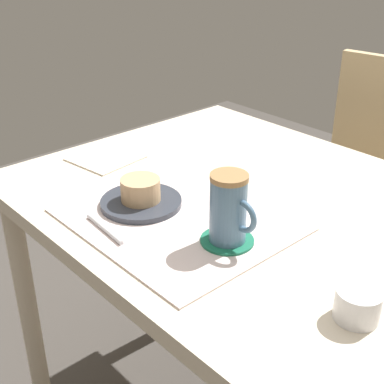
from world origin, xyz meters
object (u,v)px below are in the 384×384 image
Objects in this scene: wooden_chair at (366,185)px; sugar_bowl at (358,305)px; dining_table at (245,233)px; coffee_mug at (229,208)px; pastry_plate at (141,202)px; pastry at (141,190)px.

sugar_bowl is (0.50, -0.91, 0.29)m from wooden_chair.
coffee_mug is at bearing -57.75° from dining_table.
wooden_chair reaches higher than dining_table.
wooden_chair is 5.27× the size of pastry_plate.
sugar_bowl is (0.50, 0.03, 0.02)m from pastry_plate.
dining_table is at bearing 91.99° from wooden_chair.
sugar_bowl is (0.50, 0.03, -0.02)m from pastry.
pastry is at bearing 0.00° from pastry_plate.
dining_table is at bearing 155.84° from sugar_bowl.
wooden_chair is at bearing 89.99° from pastry_plate.
sugar_bowl reaches higher than dining_table.
coffee_mug reaches higher than dining_table.
sugar_bowl is at bearing 3.16° from pastry_plate.
dining_table is 0.43m from sugar_bowl.
wooden_chair reaches higher than pastry.
pastry reaches higher than dining_table.
wooden_chair is 1.08m from sugar_bowl.
wooden_chair is at bearing 118.82° from sugar_bowl.
sugar_bowl is at bearing -0.88° from coffee_mug.
dining_table is 0.25m from pastry_plate.
coffee_mug is (0.22, -0.91, 0.34)m from wooden_chair.
wooden_chair is (-0.12, 0.74, -0.17)m from dining_table.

